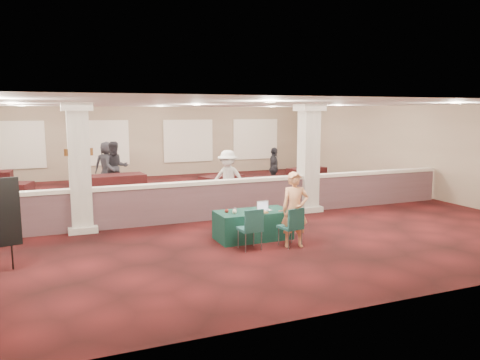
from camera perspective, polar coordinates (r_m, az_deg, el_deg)
name	(u,v)px	position (r m, az deg, el deg)	size (l,w,h in m)	color
ground	(198,209)	(14.54, -5.12, -3.54)	(16.00, 16.00, 0.00)	#441112
wall_back	(146,142)	(22.04, -11.36, 4.59)	(16.00, 0.04, 3.20)	gray
wall_front	(358,207)	(7.12, 14.14, -3.16)	(16.00, 0.04, 3.20)	gray
wall_right	(406,149)	(18.30, 19.53, 3.53)	(0.04, 16.00, 3.20)	gray
ceiling	(197,104)	(14.23, -5.29, 9.18)	(16.00, 16.00, 0.02)	silver
partition_wall	(214,199)	(13.03, -3.20, -2.36)	(15.60, 0.28, 1.10)	brown
column_left	(79,167)	(12.20, -18.98, 1.54)	(0.72, 0.72, 3.20)	beige
column_right	(308,157)	(14.13, 8.35, 2.78)	(0.72, 0.72, 3.20)	beige
sconce_left	(67,152)	(12.15, -20.38, 3.17)	(0.12, 0.12, 0.18)	brown
sconce_right	(91,152)	(12.18, -17.75, 3.30)	(0.12, 0.12, 0.18)	brown
near_table	(253,225)	(11.08, 1.59, -5.49)	(1.75, 0.87, 0.67)	#0E3427
conf_chair_main	(293,224)	(10.44, 6.44, -5.34)	(0.51, 0.51, 0.89)	#1D5456
conf_chair_side	(252,226)	(10.14, 1.41, -5.60)	(0.48, 0.48, 0.92)	#1D5456
woman	(295,210)	(10.42, 6.72, -3.61)	(0.60, 0.40, 1.68)	#E48963
far_table_front_left	(2,194)	(16.87, -26.99, -1.53)	(1.76, 0.88, 0.72)	black
far_table_front_center	(222,184)	(17.33, -2.25, -0.50)	(1.59, 0.79, 0.64)	black
far_table_front_right	(280,188)	(16.25, 4.94, -0.94)	(1.83, 0.91, 0.74)	black
far_table_back_center	(117,185)	(17.14, -14.73, -0.64)	(1.91, 0.96, 0.78)	black
far_table_back_right	(307,176)	(19.67, 8.11, 0.52)	(1.64, 0.82, 0.66)	black
attendee_a	(116,167)	(17.82, -14.93, 1.51)	(0.91, 0.51, 1.90)	black
attendee_b	(228,179)	(14.70, -1.48, 0.17)	(1.14, 0.52, 1.79)	silver
attendee_c	(274,168)	(18.06, 4.15, 1.41)	(0.95, 0.45, 1.62)	black
attendee_d	(107,165)	(18.90, -15.92, 1.75)	(0.91, 0.49, 1.84)	black
laptop_base	(264,210)	(11.08, 3.00, -3.68)	(0.30, 0.21, 0.02)	silver
laptop_screen	(263,205)	(11.15, 2.77, -3.03)	(0.30, 0.01, 0.20)	silver
screen_glow	(263,205)	(11.15, 2.79, -3.11)	(0.28, 0.00, 0.17)	silver
knitting	(259,212)	(10.82, 2.32, -3.94)	(0.37, 0.28, 0.03)	orange
yarn_cream	(235,211)	(10.72, -0.67, -3.85)	(0.10, 0.10, 0.10)	beige
yarn_red	(227,211)	(10.80, -1.62, -3.79)	(0.09, 0.09, 0.09)	maroon
yarn_grey	(235,210)	(10.94, -0.62, -3.62)	(0.10, 0.10, 0.10)	#4F5055
scissors	(281,211)	(11.04, 4.99, -3.77)	(0.11, 0.03, 0.01)	red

